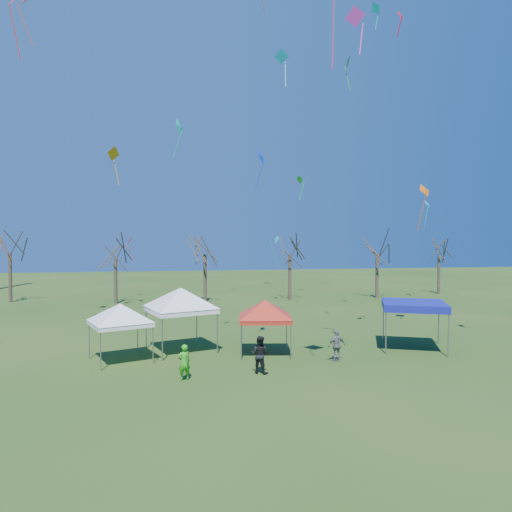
{
  "coord_description": "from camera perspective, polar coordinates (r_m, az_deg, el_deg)",
  "views": [
    {
      "loc": [
        -5.63,
        -19.96,
        5.99
      ],
      "look_at": [
        -1.33,
        3.0,
        5.18
      ],
      "focal_mm": 32.0,
      "sensor_mm": 36.0,
      "label": 1
    }
  ],
  "objects": [
    {
      "name": "kite_25",
      "position": [
        28.11,
        17.63,
        26.7
      ],
      "size": [
        0.7,
        0.62,
        1.43
      ],
      "rotation": [
        0.0,
        0.0,
        0.61
      ],
      "color": "red",
      "rests_on": "ground"
    },
    {
      "name": "kite_13",
      "position": [
        43.22,
        -15.54,
        1.88
      ],
      "size": [
        0.72,
        0.99,
        2.51
      ],
      "rotation": [
        0.0,
        0.0,
        4.69
      ],
      "color": "red",
      "rests_on": "ground"
    },
    {
      "name": "kite_1",
      "position": [
        24.94,
        0.63,
        12.34
      ],
      "size": [
        0.81,
        1.05,
        2.27
      ],
      "rotation": [
        0.0,
        0.0,
        1.06
      ],
      "color": "blue",
      "rests_on": "ground"
    },
    {
      "name": "person_grey",
      "position": [
        23.27,
        10.06,
        -10.96
      ],
      "size": [
        0.97,
        0.53,
        1.57
      ],
      "primitive_type": "imported",
      "rotation": [
        0.0,
        0.0,
        3.31
      ],
      "color": "slate",
      "rests_on": "ground"
    },
    {
      "name": "tent_white_mid",
      "position": [
        24.92,
        -9.4,
        -4.45
      ],
      "size": [
        4.28,
        4.28,
        3.97
      ],
      "rotation": [
        0.0,
        0.0,
        0.32
      ],
      "color": "gray",
      "rests_on": "ground"
    },
    {
      "name": "kite_17",
      "position": [
        32.67,
        20.34,
        7.64
      ],
      "size": [
        1.21,
        1.01,
        3.18
      ],
      "rotation": [
        0.0,
        0.0,
        0.42
      ],
      "color": "#D85A0B",
      "rests_on": "ground"
    },
    {
      "name": "kite_11",
      "position": [
        37.29,
        -9.52,
        15.66
      ],
      "size": [
        1.05,
        1.48,
        3.16
      ],
      "rotation": [
        0.0,
        0.0,
        1.16
      ],
      "color": "#0CBB9C",
      "rests_on": "ground"
    },
    {
      "name": "tree_4",
      "position": [
        48.71,
        14.92,
        2.01
      ],
      "size": [
        3.58,
        3.58,
        7.89
      ],
      "color": "#3D2D21",
      "rests_on": "ground"
    },
    {
      "name": "tree_3",
      "position": [
        45.52,
        4.24,
        2.1
      ],
      "size": [
        3.59,
        3.59,
        7.91
      ],
      "color": "#3D2D21",
      "rests_on": "ground"
    },
    {
      "name": "kite_15",
      "position": [
        36.99,
        14.78,
        27.75
      ],
      "size": [
        0.69,
        1.04,
        2.01
      ],
      "rotation": [
        0.0,
        0.0,
        1.69
      ],
      "color": "#0EC7D4",
      "rests_on": "ground"
    },
    {
      "name": "tent_white_west",
      "position": [
        23.63,
        -16.62,
        -6.17
      ],
      "size": [
        3.5,
        3.5,
        3.3
      ],
      "rotation": [
        0.0,
        0.0,
        0.37
      ],
      "color": "gray",
      "rests_on": "ground"
    },
    {
      "name": "person_green",
      "position": [
        20.23,
        -8.97,
        -12.99
      ],
      "size": [
        0.65,
        0.54,
        1.54
      ],
      "primitive_type": "imported",
      "rotation": [
        0.0,
        0.0,
        3.5
      ],
      "color": "green",
      "rests_on": "ground"
    },
    {
      "name": "tree_0",
      "position": [
        49.73,
        -28.45,
        2.33
      ],
      "size": [
        3.83,
        3.83,
        8.44
      ],
      "color": "#3D2D21",
      "rests_on": "ground"
    },
    {
      "name": "kite_27",
      "position": [
        23.96,
        12.31,
        27.12
      ],
      "size": [
        0.98,
        0.87,
        2.35
      ],
      "rotation": [
        0.0,
        0.0,
        2.51
      ],
      "color": "#F235BC",
      "rests_on": "ground"
    },
    {
      "name": "kite_2",
      "position": [
        44.92,
        -17.44,
        12.1
      ],
      "size": [
        1.4,
        1.47,
        3.61
      ],
      "rotation": [
        0.0,
        0.0,
        3.98
      ],
      "color": "orange",
      "rests_on": "ground"
    },
    {
      "name": "tree_1",
      "position": [
        44.91,
        -17.18,
        1.65
      ],
      "size": [
        3.42,
        3.42,
        7.54
      ],
      "color": "#3D2D21",
      "rests_on": "ground"
    },
    {
      "name": "tent_blue",
      "position": [
        26.68,
        19.12,
        -5.89
      ],
      "size": [
        4.34,
        4.34,
        2.59
      ],
      "rotation": [
        0.0,
        0.0,
        -0.41
      ],
      "color": "gray",
      "rests_on": "ground"
    },
    {
      "name": "kite_18",
      "position": [
        30.36,
        11.39,
        22.64
      ],
      "size": [
        0.64,
        0.89,
        2.14
      ],
      "rotation": [
        0.0,
        0.0,
        4.31
      ],
      "color": "#2CA018",
      "rests_on": "ground"
    },
    {
      "name": "kite_19",
      "position": [
        38.8,
        5.52,
        9.43
      ],
      "size": [
        0.7,
        0.87,
        2.14
      ],
      "rotation": [
        0.0,
        0.0,
        1.98
      ],
      "color": "green",
      "rests_on": "ground"
    },
    {
      "name": "person_dark",
      "position": [
        20.97,
        0.46,
        -12.21
      ],
      "size": [
        1.04,
        0.98,
        1.69
      ],
      "primitive_type": "imported",
      "rotation": [
        0.0,
        0.0,
        2.57
      ],
      "color": "black",
      "rests_on": "ground"
    },
    {
      "name": "kite_22",
      "position": [
        43.64,
        2.52,
        1.97
      ],
      "size": [
        0.92,
        1.06,
        3.05
      ],
      "rotation": [
        0.0,
        0.0,
        5.01
      ],
      "color": "#0BADAE",
      "rests_on": "ground"
    },
    {
      "name": "tree_2",
      "position": [
        44.46,
        -6.4,
        2.37
      ],
      "size": [
        3.71,
        3.71,
        8.18
      ],
      "color": "#3D2D21",
      "rests_on": "ground"
    },
    {
      "name": "kite_12",
      "position": [
        47.77,
        20.61,
        6.1
      ],
      "size": [
        1.03,
        1.0,
        2.7
      ],
      "rotation": [
        0.0,
        0.0,
        0.71
      ],
      "color": "#0EAFD5",
      "rests_on": "ground"
    },
    {
      "name": "ground",
      "position": [
        21.59,
        5.1,
        -14.12
      ],
      "size": [
        140.0,
        140.0,
        0.0
      ],
      "primitive_type": "plane",
      "color": "#214315",
      "rests_on": "ground"
    },
    {
      "name": "tree_5",
      "position": [
        54.59,
        21.93,
        1.58
      ],
      "size": [
        3.39,
        3.39,
        7.46
      ],
      "color": "#3D2D21",
      "rests_on": "ground"
    },
    {
      "name": "kite_24",
      "position": [
        32.49,
        3.21,
        23.57
      ],
      "size": [
        1.02,
        0.64,
        2.5
      ],
      "rotation": [
        0.0,
        0.0,
        2.96
      ],
      "color": "#0C94B9",
      "rests_on": "ground"
    },
    {
      "name": "tent_red",
      "position": [
        23.97,
        1.14,
        -5.99
      ],
      "size": [
        3.69,
        3.69,
        3.3
      ],
      "rotation": [
        0.0,
        0.0,
        -0.17
      ],
      "color": "gray",
      "rests_on": "ground"
    }
  ]
}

